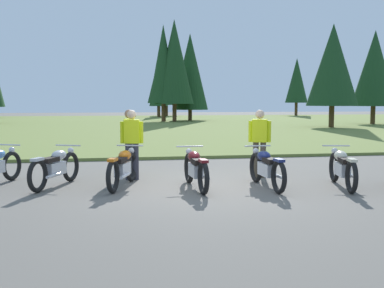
# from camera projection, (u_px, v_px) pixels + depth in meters

# --- Properties ---
(ground_plane) EXTENTS (140.00, 140.00, 0.00)m
(ground_plane) POSITION_uv_depth(u_px,v_px,m) (197.00, 187.00, 10.25)
(ground_plane) COLOR #605B54
(grass_moorland) EXTENTS (80.00, 44.00, 0.10)m
(grass_moorland) POSITION_uv_depth(u_px,v_px,m) (136.00, 125.00, 36.72)
(grass_moorland) COLOR olive
(grass_moorland) RESTS_ON ground
(forest_treeline) EXTENTS (45.24, 30.24, 8.97)m
(forest_treeline) POSITION_uv_depth(u_px,v_px,m) (148.00, 72.00, 43.38)
(forest_treeline) COLOR #47331E
(forest_treeline) RESTS_ON ground
(motorcycle_silver) EXTENTS (0.99, 1.97, 0.88)m
(motorcycle_silver) POSITION_uv_depth(u_px,v_px,m) (56.00, 167.00, 10.32)
(motorcycle_silver) COLOR black
(motorcycle_silver) RESTS_ON ground
(motorcycle_orange) EXTENTS (0.85, 2.03, 0.88)m
(motorcycle_orange) POSITION_uv_depth(u_px,v_px,m) (123.00, 167.00, 10.27)
(motorcycle_orange) COLOR black
(motorcycle_orange) RESTS_ON ground
(motorcycle_maroon) EXTENTS (0.62, 2.10, 0.88)m
(motorcycle_maroon) POSITION_uv_depth(u_px,v_px,m) (196.00, 168.00, 10.09)
(motorcycle_maroon) COLOR black
(motorcycle_maroon) RESTS_ON ground
(motorcycle_navy) EXTENTS (0.62, 2.10, 0.88)m
(motorcycle_navy) POSITION_uv_depth(u_px,v_px,m) (266.00, 168.00, 10.20)
(motorcycle_navy) COLOR black
(motorcycle_navy) RESTS_ON ground
(motorcycle_cream) EXTENTS (0.72, 2.07, 0.88)m
(motorcycle_cream) POSITION_uv_depth(u_px,v_px,m) (342.00, 167.00, 10.22)
(motorcycle_cream) COLOR black
(motorcycle_cream) RESTS_ON ground
(rider_in_hivis_vest) EXTENTS (0.52, 0.34, 1.67)m
(rider_in_hivis_vest) POSITION_uv_depth(u_px,v_px,m) (260.00, 139.00, 11.50)
(rider_in_hivis_vest) COLOR #4C4233
(rider_in_hivis_vest) RESTS_ON ground
(rider_checking_bike) EXTENTS (0.55, 0.27, 1.67)m
(rider_checking_bike) POSITION_uv_depth(u_px,v_px,m) (132.00, 140.00, 11.18)
(rider_checking_bike) COLOR #2D2D38
(rider_checking_bike) RESTS_ON ground
(rider_with_back_turned) EXTENTS (0.28, 0.54, 1.67)m
(rider_with_back_turned) POSITION_uv_depth(u_px,v_px,m) (129.00, 138.00, 11.86)
(rider_with_back_turned) COLOR black
(rider_with_back_turned) RESTS_ON ground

